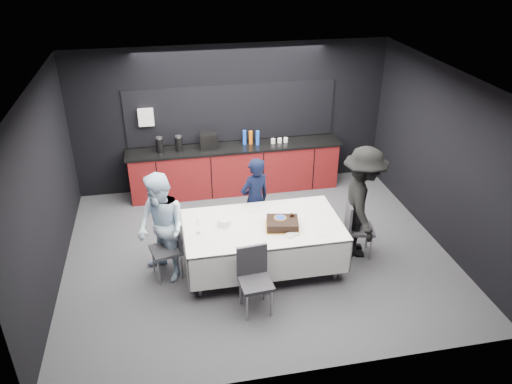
# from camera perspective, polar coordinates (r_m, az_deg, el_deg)

# --- Properties ---
(ground) EXTENTS (6.00, 6.00, 0.00)m
(ground) POSITION_cam_1_polar(r_m,az_deg,el_deg) (8.10, 0.14, -6.89)
(ground) COLOR #424348
(ground) RESTS_ON ground
(room_shell) EXTENTS (6.04, 5.04, 2.82)m
(room_shell) POSITION_cam_1_polar(r_m,az_deg,el_deg) (7.19, 0.15, 5.31)
(room_shell) COLOR white
(room_shell) RESTS_ON ground
(kitchenette) EXTENTS (4.10, 0.64, 2.05)m
(kitchenette) POSITION_cam_1_polar(r_m,az_deg,el_deg) (9.72, -2.51, 3.13)
(kitchenette) COLOR #5A0E0F
(kitchenette) RESTS_ON ground
(party_table) EXTENTS (2.32, 1.32, 0.78)m
(party_table) POSITION_cam_1_polar(r_m,az_deg,el_deg) (7.42, 0.75, -4.58)
(party_table) COLOR #99999E
(party_table) RESTS_ON ground
(cake_assembly) EXTENTS (0.56, 0.49, 0.16)m
(cake_assembly) POSITION_cam_1_polar(r_m,az_deg,el_deg) (7.25, 3.04, -3.60)
(cake_assembly) COLOR #EFBC46
(cake_assembly) RESTS_ON party_table
(plate_stack) EXTENTS (0.20, 0.20, 0.10)m
(plate_stack) POSITION_cam_1_polar(r_m,az_deg,el_deg) (7.31, -3.72, -3.43)
(plate_stack) COLOR white
(plate_stack) RESTS_ON party_table
(loose_plate_near) EXTENTS (0.20, 0.20, 0.01)m
(loose_plate_near) POSITION_cam_1_polar(r_m,az_deg,el_deg) (6.90, -1.64, -5.95)
(loose_plate_near) COLOR white
(loose_plate_near) RESTS_ON party_table
(loose_plate_right_a) EXTENTS (0.21, 0.21, 0.01)m
(loose_plate_right_a) POSITION_cam_1_polar(r_m,az_deg,el_deg) (7.60, 5.26, -2.58)
(loose_plate_right_a) COLOR white
(loose_plate_right_a) RESTS_ON party_table
(loose_plate_right_b) EXTENTS (0.21, 0.21, 0.01)m
(loose_plate_right_b) POSITION_cam_1_polar(r_m,az_deg,el_deg) (7.22, 7.41, -4.52)
(loose_plate_right_b) COLOR white
(loose_plate_right_b) RESTS_ON party_table
(loose_plate_far) EXTENTS (0.21, 0.21, 0.01)m
(loose_plate_far) POSITION_cam_1_polar(r_m,az_deg,el_deg) (7.69, -0.11, -2.03)
(loose_plate_far) COLOR white
(loose_plate_far) RESTS_ON party_table
(fork_pile) EXTENTS (0.20, 0.16, 0.03)m
(fork_pile) POSITION_cam_1_polar(r_m,az_deg,el_deg) (7.09, 4.15, -4.87)
(fork_pile) COLOR white
(fork_pile) RESTS_ON party_table
(champagne_flute) EXTENTS (0.06, 0.06, 0.22)m
(champagne_flute) POSITION_cam_1_polar(r_m,az_deg,el_deg) (7.09, -6.69, -3.62)
(champagne_flute) COLOR white
(champagne_flute) RESTS_ON party_table
(chair_left) EXTENTS (0.51, 0.51, 0.92)m
(chair_left) POSITION_cam_1_polar(r_m,az_deg,el_deg) (7.45, -9.72, -5.87)
(chair_left) COLOR #313036
(chair_left) RESTS_ON ground
(chair_right) EXTENTS (0.50, 0.50, 0.92)m
(chair_right) POSITION_cam_1_polar(r_m,az_deg,el_deg) (7.94, 11.25, -3.66)
(chair_right) COLOR #313036
(chair_right) RESTS_ON ground
(chair_near) EXTENTS (0.45, 0.45, 0.92)m
(chair_near) POSITION_cam_1_polar(r_m,az_deg,el_deg) (6.75, -0.21, -9.42)
(chair_near) COLOR #313036
(chair_near) RESTS_ON ground
(person_center) EXTENTS (0.64, 0.54, 1.48)m
(person_center) POSITION_cam_1_polar(r_m,az_deg,el_deg) (8.03, -0.13, -0.97)
(person_center) COLOR black
(person_center) RESTS_ON ground
(person_left) EXTENTS (0.97, 1.02, 1.67)m
(person_left) POSITION_cam_1_polar(r_m,az_deg,el_deg) (7.27, -10.76, -4.07)
(person_left) COLOR silver
(person_left) RESTS_ON ground
(person_right) EXTENTS (0.90, 1.28, 1.81)m
(person_right) POSITION_cam_1_polar(r_m,az_deg,el_deg) (7.81, 12.02, -1.21)
(person_right) COLOR black
(person_right) RESTS_ON ground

